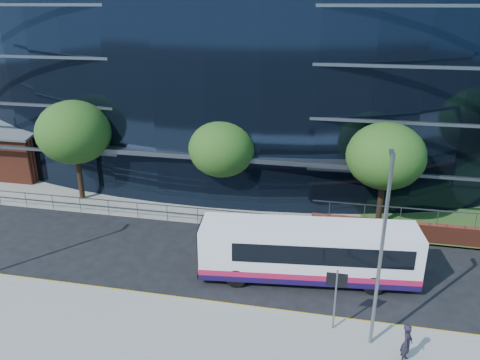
% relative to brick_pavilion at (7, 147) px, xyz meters
% --- Properties ---
extents(ground, '(200.00, 200.00, 0.00)m').
position_rel_brick_pavilion_xyz_m(ground, '(22.00, -13.50, -1.94)').
color(ground, black).
rests_on(ground, ground).
extents(kerb, '(80.00, 0.25, 0.16)m').
position_rel_brick_pavilion_xyz_m(kerb, '(22.00, -14.50, -1.86)').
color(kerb, gray).
rests_on(kerb, ground).
extents(yellow_line_outer, '(80.00, 0.08, 0.01)m').
position_rel_brick_pavilion_xyz_m(yellow_line_outer, '(22.00, -14.30, -1.93)').
color(yellow_line_outer, gold).
rests_on(yellow_line_outer, ground).
extents(yellow_line_inner, '(80.00, 0.08, 0.01)m').
position_rel_brick_pavilion_xyz_m(yellow_line_inner, '(22.00, -14.15, -1.93)').
color(yellow_line_inner, gold).
rests_on(yellow_line_inner, ground).
extents(far_forecourt, '(50.00, 8.00, 0.10)m').
position_rel_brick_pavilion_xyz_m(far_forecourt, '(16.00, -2.50, -1.89)').
color(far_forecourt, gray).
rests_on(far_forecourt, ground).
extents(glass_office, '(44.00, 23.10, 16.00)m').
position_rel_brick_pavilion_xyz_m(glass_office, '(18.00, 7.35, 6.06)').
color(glass_office, black).
rests_on(glass_office, ground).
extents(brick_pavilion, '(8.60, 6.66, 4.40)m').
position_rel_brick_pavilion_xyz_m(brick_pavilion, '(0.00, 0.00, 0.00)').
color(brick_pavilion, maroon).
rests_on(brick_pavilion, ground).
extents(guard_railings, '(24.00, 0.05, 1.10)m').
position_rel_brick_pavilion_xyz_m(guard_railings, '(14.00, -6.50, -1.12)').
color(guard_railings, slate).
rests_on(guard_railings, ground).
extents(street_sign, '(0.85, 0.09, 2.80)m').
position_rel_brick_pavilion_xyz_m(street_sign, '(26.50, -15.09, 0.21)').
color(street_sign, slate).
rests_on(street_sign, pavement_near).
extents(tree_far_a, '(4.95, 4.95, 6.98)m').
position_rel_brick_pavilion_xyz_m(tree_far_a, '(9.00, -4.50, 2.92)').
color(tree_far_a, black).
rests_on(tree_far_a, ground).
extents(tree_far_b, '(4.29, 4.29, 6.05)m').
position_rel_brick_pavilion_xyz_m(tree_far_b, '(19.00, -4.00, 2.27)').
color(tree_far_b, black).
rests_on(tree_far_b, ground).
extents(tree_far_c, '(4.62, 4.62, 6.51)m').
position_rel_brick_pavilion_xyz_m(tree_far_c, '(29.00, -4.50, 2.60)').
color(tree_far_c, black).
rests_on(tree_far_c, ground).
extents(streetlight_east, '(0.15, 0.77, 8.00)m').
position_rel_brick_pavilion_xyz_m(streetlight_east, '(28.00, -15.67, 2.50)').
color(streetlight_east, slate).
rests_on(streetlight_east, pavement_near).
extents(city_bus, '(10.82, 3.60, 2.87)m').
position_rel_brick_pavilion_xyz_m(city_bus, '(25.21, -11.26, -0.41)').
color(city_bus, white).
rests_on(city_bus, ground).
extents(pedestrian, '(0.56, 0.68, 1.61)m').
position_rel_brick_pavilion_xyz_m(pedestrian, '(29.23, -16.46, -0.98)').
color(pedestrian, black).
rests_on(pedestrian, pavement_near).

